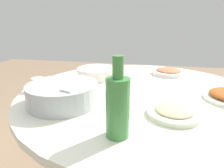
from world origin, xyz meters
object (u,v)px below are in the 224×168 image
green_bottle (118,106)px  tea_cup_near (38,84)px  dish_noodles (174,112)px  soup_bowl (97,73)px  dish_tofu_braise (168,72)px  round_dining_table (141,108)px  rice_bowl (63,93)px

green_bottle → tea_cup_near: 0.62m
dish_noodles → soup_bowl: bearing=134.7°
soup_bowl → tea_cup_near: tea_cup_near is taller
dish_noodles → dish_tofu_braise: bearing=88.7°
dish_tofu_braise → tea_cup_near: tea_cup_near is taller
soup_bowl → tea_cup_near: size_ratio=3.95×
round_dining_table → dish_noodles: (0.15, -0.26, 0.12)m
rice_bowl → dish_noodles: size_ratio=1.47×
round_dining_table → tea_cup_near: 0.58m
round_dining_table → green_bottle: size_ratio=4.85×
rice_bowl → dish_noodles: (0.49, -0.02, -0.04)m
dish_noodles → tea_cup_near: bearing=167.4°
round_dining_table → dish_tofu_braise: (0.16, 0.39, 0.12)m
rice_bowl → tea_cup_near: (-0.21, 0.14, -0.02)m
dish_tofu_braise → dish_noodles: bearing=-91.3°
dish_tofu_braise → green_bottle: (-0.21, -0.84, 0.09)m
tea_cup_near → rice_bowl: bearing=-33.3°
dish_tofu_braise → green_bottle: bearing=-104.2°
dish_noodles → round_dining_table: bearing=119.0°
soup_bowl → dish_tofu_braise: (0.47, 0.19, -0.01)m
soup_bowl → tea_cup_near: bearing=-128.7°
rice_bowl → soup_bowl: (0.03, 0.44, -0.02)m
green_bottle → dish_tofu_braise: bearing=75.8°
green_bottle → dish_noodles: bearing=44.0°
tea_cup_near → green_bottle: bearing=-34.5°
soup_bowl → rice_bowl: bearing=-94.1°
tea_cup_near → dish_noodles: bearing=-12.6°
dish_tofu_braise → tea_cup_near: size_ratio=3.17×
dish_tofu_braise → dish_noodles: (-0.02, -0.65, -0.00)m
rice_bowl → dish_noodles: bearing=-2.0°
dish_tofu_braise → rice_bowl: bearing=-128.5°
soup_bowl → dish_noodles: bearing=-45.3°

